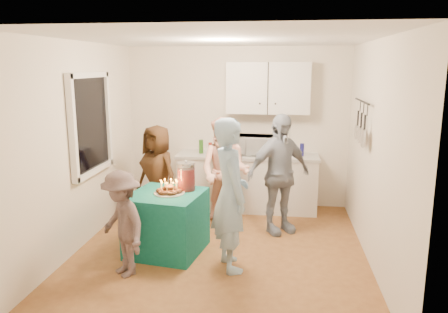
# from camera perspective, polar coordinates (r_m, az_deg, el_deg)

# --- Properties ---
(floor) EXTENTS (4.00, 4.00, 0.00)m
(floor) POSITION_cam_1_polar(r_m,az_deg,el_deg) (5.65, -0.48, -12.24)
(floor) COLOR brown
(floor) RESTS_ON ground
(ceiling) EXTENTS (4.00, 4.00, 0.00)m
(ceiling) POSITION_cam_1_polar(r_m,az_deg,el_deg) (5.16, -0.53, 15.13)
(ceiling) COLOR white
(ceiling) RESTS_ON floor
(back_wall) EXTENTS (3.60, 3.60, 0.00)m
(back_wall) POSITION_cam_1_polar(r_m,az_deg,el_deg) (7.21, 1.75, 3.85)
(back_wall) COLOR silver
(back_wall) RESTS_ON floor
(left_wall) EXTENTS (4.00, 4.00, 0.00)m
(left_wall) POSITION_cam_1_polar(r_m,az_deg,el_deg) (5.78, -18.46, 1.23)
(left_wall) COLOR silver
(left_wall) RESTS_ON floor
(right_wall) EXTENTS (4.00, 4.00, 0.00)m
(right_wall) POSITION_cam_1_polar(r_m,az_deg,el_deg) (5.31, 19.11, 0.28)
(right_wall) COLOR silver
(right_wall) RESTS_ON floor
(window_night) EXTENTS (0.04, 1.00, 1.20)m
(window_night) POSITION_cam_1_polar(r_m,az_deg,el_deg) (6.00, -17.11, 4.11)
(window_night) COLOR black
(window_night) RESTS_ON left_wall
(counter) EXTENTS (2.20, 0.58, 0.86)m
(counter) POSITION_cam_1_polar(r_m,az_deg,el_deg) (7.08, 3.06, -3.52)
(counter) COLOR white
(counter) RESTS_ON floor
(countertop) EXTENTS (2.24, 0.62, 0.05)m
(countertop) POSITION_cam_1_polar(r_m,az_deg,el_deg) (6.97, 3.11, 0.09)
(countertop) COLOR beige
(countertop) RESTS_ON counter
(upper_cabinet) EXTENTS (1.30, 0.30, 0.80)m
(upper_cabinet) POSITION_cam_1_polar(r_m,az_deg,el_deg) (6.96, 5.80, 8.89)
(upper_cabinet) COLOR white
(upper_cabinet) RESTS_ON back_wall
(pot_rack) EXTENTS (0.12, 1.00, 0.60)m
(pot_rack) POSITION_cam_1_polar(r_m,az_deg,el_deg) (5.93, 17.24, 4.50)
(pot_rack) COLOR black
(pot_rack) RESTS_ON right_wall
(microwave) EXTENTS (0.58, 0.41, 0.30)m
(microwave) POSITION_cam_1_polar(r_m,az_deg,el_deg) (6.93, 4.08, 1.50)
(microwave) COLOR white
(microwave) RESTS_ON countertop
(party_table) EXTENTS (0.97, 0.97, 0.76)m
(party_table) POSITION_cam_1_polar(r_m,az_deg,el_deg) (5.55, -7.49, -8.56)
(party_table) COLOR #0E5F53
(party_table) RESTS_ON floor
(donut_cake) EXTENTS (0.38, 0.38, 0.18)m
(donut_cake) POSITION_cam_1_polar(r_m,az_deg,el_deg) (5.39, -7.19, -3.91)
(donut_cake) COLOR #381C0C
(donut_cake) RESTS_ON party_table
(punch_jar) EXTENTS (0.22, 0.22, 0.34)m
(punch_jar) POSITION_cam_1_polar(r_m,az_deg,el_deg) (5.49, -4.96, -2.69)
(punch_jar) COLOR #B50F0E
(punch_jar) RESTS_ON party_table
(man_birthday) EXTENTS (0.64, 0.75, 1.75)m
(man_birthday) POSITION_cam_1_polar(r_m,az_deg,el_deg) (4.93, 0.83, -5.03)
(man_birthday) COLOR #99BFDE
(man_birthday) RESTS_ON floor
(woman_back_left) EXTENTS (0.85, 0.77, 1.46)m
(woman_back_left) POSITION_cam_1_polar(r_m,az_deg,el_deg) (6.46, -8.66, -2.37)
(woman_back_left) COLOR brown
(woman_back_left) RESTS_ON floor
(woman_back_center) EXTENTS (0.90, 0.78, 1.58)m
(woman_back_center) POSITION_cam_1_polar(r_m,az_deg,el_deg) (6.26, 0.12, -2.13)
(woman_back_center) COLOR #FF9985
(woman_back_center) RESTS_ON floor
(woman_back_right) EXTENTS (1.04, 0.89, 1.67)m
(woman_back_right) POSITION_cam_1_polar(r_m,az_deg,el_deg) (6.05, 7.19, -2.30)
(woman_back_right) COLOR #111F39
(woman_back_right) RESTS_ON floor
(child_near_left) EXTENTS (0.87, 0.85, 1.19)m
(child_near_left) POSITION_cam_1_polar(r_m,az_deg,el_deg) (4.97, -13.16, -8.56)
(child_near_left) COLOR #4F3F40
(child_near_left) RESTS_ON floor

